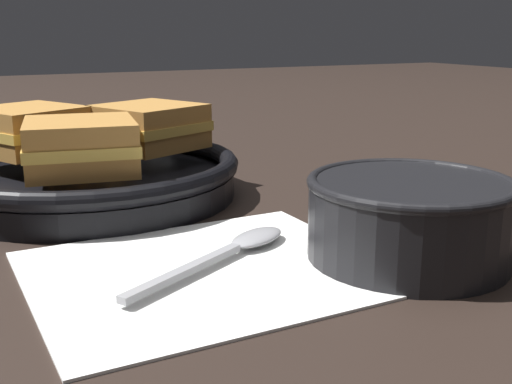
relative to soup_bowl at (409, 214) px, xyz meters
The scene contains 8 objects.
ground_plane 0.15m from the soup_bowl, 138.73° to the left, with size 4.00×4.00×0.00m, color black.
napkin 0.15m from the soup_bowl, 162.60° to the left, with size 0.24×0.21×0.00m.
soup_bowl is the anchor object (origin of this frame).
spoon 0.13m from the soup_bowl, 149.03° to the left, with size 0.16×0.10×0.01m.
skillet 0.33m from the soup_bowl, 120.13° to the left, with size 0.30×0.30×0.04m.
sandwich_near_left 0.40m from the soup_bowl, 122.40° to the left, with size 0.13×0.13×0.05m.
sandwich_near_right 0.29m from the soup_bowl, 130.44° to the left, with size 0.11×0.11×0.05m.
sandwich_far_left 0.32m from the soup_bowl, 107.90° to the left, with size 0.13×0.13×0.05m.
Camera 1 is at (-0.19, -0.44, 0.17)m, focal length 45.00 mm.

